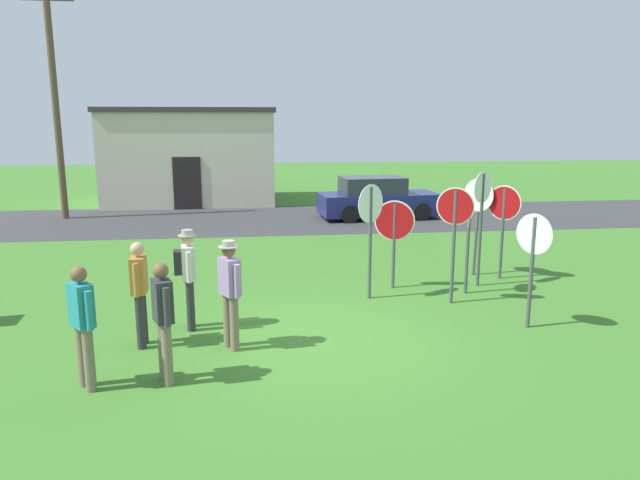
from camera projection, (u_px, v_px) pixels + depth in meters
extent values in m
plane|color=#3D7528|center=(311.00, 339.00, 9.55)|extent=(80.00, 80.00, 0.00)
cube|color=#38383A|center=(277.00, 219.00, 21.11)|extent=(60.00, 6.40, 0.01)
cube|color=beige|center=(192.00, 158.00, 25.24)|extent=(6.99, 4.60, 3.84)
cube|color=#383333|center=(190.00, 110.00, 24.83)|extent=(7.19, 4.80, 0.20)
cube|color=black|center=(187.00, 183.00, 23.16)|extent=(1.10, 0.08, 2.10)
cylinder|color=brown|center=(56.00, 104.00, 20.42)|extent=(0.24, 0.24, 8.19)
cube|color=navy|center=(378.00, 203.00, 21.28)|extent=(4.43, 2.14, 0.76)
cube|color=#2D333D|center=(372.00, 185.00, 21.09)|extent=(2.35, 1.70, 0.60)
cylinder|color=black|center=(405.00, 205.00, 22.44)|extent=(0.66, 0.27, 0.64)
cylinder|color=black|center=(422.00, 212.00, 20.71)|extent=(0.66, 0.27, 0.64)
cylinder|color=black|center=(338.00, 207.00, 21.92)|extent=(0.66, 0.27, 0.64)
cylinder|color=black|center=(349.00, 214.00, 20.20)|extent=(0.66, 0.27, 0.64)
cylinder|color=#474C4C|center=(480.00, 231.00, 12.38)|extent=(0.10, 0.10, 2.43)
cylinder|color=white|center=(483.00, 187.00, 12.19)|extent=(0.54, 0.41, 0.67)
cylinder|color=#B70F14|center=(482.00, 187.00, 12.19)|extent=(0.50, 0.38, 0.62)
cylinder|color=#474C4C|center=(468.00, 247.00, 11.87)|extent=(0.09, 0.09, 1.98)
cylinder|color=white|center=(469.00, 212.00, 11.73)|extent=(0.24, 0.61, 0.65)
cylinder|color=#B70F14|center=(470.00, 212.00, 11.73)|extent=(0.22, 0.57, 0.60)
cylinder|color=#474C4C|center=(453.00, 248.00, 11.21)|extent=(0.10, 0.10, 2.23)
cylinder|color=white|center=(455.00, 206.00, 11.04)|extent=(0.64, 0.37, 0.73)
cylinder|color=#B70F14|center=(455.00, 206.00, 11.03)|extent=(0.59, 0.35, 0.67)
cylinder|color=#474C4C|center=(370.00, 244.00, 11.50)|extent=(0.10, 0.10, 2.25)
cylinder|color=white|center=(371.00, 204.00, 11.33)|extent=(0.59, 0.51, 0.77)
cylinder|color=#B70F14|center=(370.00, 204.00, 11.34)|extent=(0.55, 0.47, 0.71)
cylinder|color=#474C4C|center=(477.00, 229.00, 13.30)|extent=(0.17, 0.15, 2.18)
cylinder|color=white|center=(478.00, 195.00, 13.14)|extent=(0.49, 0.62, 0.75)
cylinder|color=#B70F14|center=(479.00, 195.00, 13.15)|extent=(0.46, 0.58, 0.70)
cylinder|color=#474C4C|center=(394.00, 246.00, 12.29)|extent=(0.10, 0.11, 1.82)
cylinder|color=white|center=(394.00, 221.00, 12.18)|extent=(0.82, 0.28, 0.85)
cylinder|color=#B70F14|center=(394.00, 221.00, 12.17)|extent=(0.76, 0.26, 0.79)
cylinder|color=#474C4C|center=(502.00, 234.00, 12.99)|extent=(0.10, 0.10, 2.06)
cylinder|color=white|center=(504.00, 203.00, 12.84)|extent=(0.54, 0.57, 0.78)
cylinder|color=#B70F14|center=(504.00, 203.00, 12.84)|extent=(0.50, 0.53, 0.72)
cylinder|color=#474C4C|center=(531.00, 273.00, 9.88)|extent=(0.10, 0.10, 1.94)
cylinder|color=white|center=(534.00, 234.00, 9.75)|extent=(0.35, 0.61, 0.70)
cylinder|color=#B70F14|center=(535.00, 234.00, 9.75)|extent=(0.33, 0.57, 0.64)
cylinder|color=#7A6B56|center=(228.00, 320.00, 9.15)|extent=(0.14, 0.14, 0.88)
cylinder|color=#7A6B56|center=(234.00, 324.00, 8.98)|extent=(0.14, 0.14, 0.88)
cube|color=#9E7AB2|center=(229.00, 277.00, 8.92)|extent=(0.37, 0.42, 0.58)
cylinder|color=#9E7AB2|center=(222.00, 275.00, 9.11)|extent=(0.09, 0.09, 0.52)
cylinder|color=#9E7AB2|center=(237.00, 281.00, 8.73)|extent=(0.09, 0.09, 0.52)
sphere|color=brown|center=(229.00, 250.00, 8.83)|extent=(0.21, 0.21, 0.21)
cylinder|color=gray|center=(229.00, 247.00, 8.82)|extent=(0.31, 0.32, 0.02)
cylinder|color=gray|center=(228.00, 244.00, 8.81)|extent=(0.19, 0.19, 0.09)
cylinder|color=#2D2D33|center=(190.00, 302.00, 10.04)|extent=(0.14, 0.14, 0.88)
cylinder|color=#2D2D33|center=(191.00, 306.00, 9.83)|extent=(0.14, 0.14, 0.88)
cube|color=beige|center=(188.00, 263.00, 9.78)|extent=(0.26, 0.38, 0.58)
cylinder|color=beige|center=(188.00, 261.00, 10.02)|extent=(0.09, 0.09, 0.52)
cylinder|color=beige|center=(189.00, 267.00, 9.56)|extent=(0.09, 0.09, 0.52)
sphere|color=tan|center=(187.00, 239.00, 9.70)|extent=(0.21, 0.21, 0.21)
cylinder|color=gray|center=(187.00, 235.00, 9.69)|extent=(0.32, 0.31, 0.02)
cylinder|color=gray|center=(187.00, 232.00, 9.68)|extent=(0.19, 0.19, 0.09)
cube|color=#232328|center=(178.00, 262.00, 9.74)|extent=(0.17, 0.27, 0.40)
cylinder|color=#7A6B56|center=(163.00, 349.00, 7.97)|extent=(0.14, 0.14, 0.88)
cylinder|color=#7A6B56|center=(167.00, 355.00, 7.78)|extent=(0.14, 0.14, 0.88)
cube|color=#333338|center=(162.00, 301.00, 7.73)|extent=(0.34, 0.42, 0.58)
cylinder|color=#333338|center=(158.00, 297.00, 7.94)|extent=(0.09, 0.09, 0.52)
cylinder|color=#333338|center=(167.00, 307.00, 7.53)|extent=(0.09, 0.09, 0.52)
sphere|color=brown|center=(161.00, 271.00, 7.65)|extent=(0.21, 0.21, 0.21)
cylinder|color=#7A6B56|center=(82.00, 355.00, 7.77)|extent=(0.14, 0.14, 0.88)
cylinder|color=#7A6B56|center=(89.00, 360.00, 7.62)|extent=(0.14, 0.14, 0.88)
cube|color=teal|center=(81.00, 305.00, 7.55)|extent=(0.39, 0.42, 0.58)
cylinder|color=teal|center=(74.00, 302.00, 7.72)|extent=(0.09, 0.09, 0.52)
cylinder|color=teal|center=(89.00, 311.00, 7.39)|extent=(0.09, 0.09, 0.52)
sphere|color=brown|center=(78.00, 274.00, 7.47)|extent=(0.21, 0.21, 0.21)
cylinder|color=#2D2D33|center=(143.00, 317.00, 9.27)|extent=(0.14, 0.14, 0.88)
cylinder|color=#2D2D33|center=(140.00, 322.00, 9.06)|extent=(0.14, 0.14, 0.88)
cube|color=#B27533|center=(139.00, 275.00, 9.01)|extent=(0.23, 0.36, 0.58)
cylinder|color=#B27533|center=(141.00, 272.00, 9.25)|extent=(0.09, 0.09, 0.52)
cylinder|color=#B27533|center=(136.00, 280.00, 8.78)|extent=(0.09, 0.09, 0.52)
sphere|color=tan|center=(137.00, 249.00, 8.93)|extent=(0.21, 0.21, 0.21)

